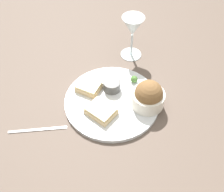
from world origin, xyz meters
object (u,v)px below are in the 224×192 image
Objects in this scene: salad_bowl at (148,96)px; cheese_toast_far at (89,87)px; sauce_ramekin at (112,85)px; fork at (38,129)px; cheese_toast_near at (101,111)px; wine_glass at (133,28)px.

salad_bowl reaches higher than cheese_toast_far.
sauce_ramekin is at bearing -7.35° from salad_bowl.
sauce_ramekin is 0.36× the size of fork.
salad_bowl is 0.15m from cheese_toast_near.
cheese_toast_near is 0.62× the size of wine_glass.
sauce_ramekin is (0.13, -0.02, -0.02)m from salad_bowl.
wine_glass is (0.01, -0.31, 0.09)m from cheese_toast_near.
cheese_toast_far is at bearing -111.98° from fork.
cheese_toast_far is (0.08, -0.08, -0.00)m from cheese_toast_near.
salad_bowl is 0.20m from cheese_toast_far.
cheese_toast_far is at bearing -44.38° from cheese_toast_near.
sauce_ramekin is 0.22m from wine_glass.
salad_bowl is 0.65× the size of fork.
cheese_toast_near is at bearing -142.37° from fork.
cheese_toast_far reaches higher than fork.
cheese_toast_near and cheese_toast_far have the same top height.
wine_glass is at bearing -87.76° from cheese_toast_near.
cheese_toast_far is (0.07, 0.03, -0.01)m from sauce_ramekin.
cheese_toast_far is (0.20, 0.02, -0.03)m from salad_bowl.
fork is at bearing 56.96° from sauce_ramekin.
salad_bowl is 0.13m from sauce_ramekin.
cheese_toast_near is 0.64× the size of fork.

